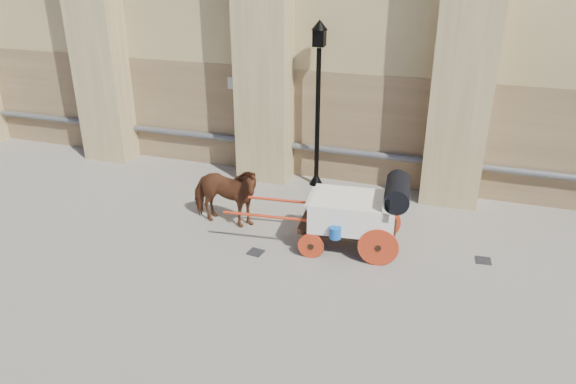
% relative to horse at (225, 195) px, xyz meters
% --- Properties ---
extents(ground, '(90.00, 90.00, 0.00)m').
position_rel_horse_xyz_m(ground, '(0.89, -0.60, -0.77)').
color(ground, gray).
rests_on(ground, ground).
extents(horse, '(1.85, 0.92, 1.53)m').
position_rel_horse_xyz_m(horse, '(0.00, 0.00, 0.00)').
color(horse, brown).
rests_on(horse, ground).
extents(carriage, '(3.97, 1.50, 1.70)m').
position_rel_horse_xyz_m(carriage, '(3.17, -0.13, 0.15)').
color(carriage, black).
rests_on(carriage, ground).
extents(street_lamp, '(0.41, 0.41, 4.36)m').
position_rel_horse_xyz_m(street_lamp, '(1.39, 2.93, 1.57)').
color(street_lamp, black).
rests_on(street_lamp, ground).
extents(drain_grate_near, '(0.36, 0.36, 0.01)m').
position_rel_horse_xyz_m(drain_grate_near, '(1.13, -0.98, -0.76)').
color(drain_grate_near, black).
rests_on(drain_grate_near, ground).
extents(drain_grate_far, '(0.35, 0.35, 0.01)m').
position_rel_horse_xyz_m(drain_grate_far, '(5.79, 0.21, -0.76)').
color(drain_grate_far, black).
rests_on(drain_grate_far, ground).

